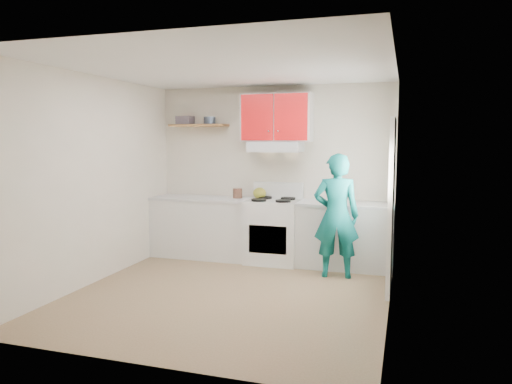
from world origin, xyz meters
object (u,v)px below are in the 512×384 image
(tin, at_px, (210,120))
(person, at_px, (336,216))
(stove, at_px, (274,231))
(kettle, at_px, (260,193))
(crock, at_px, (238,194))

(tin, distance_m, person, 2.50)
(stove, xyz_separation_m, kettle, (-0.25, 0.13, 0.54))
(kettle, bearing_deg, stove, -10.35)
(stove, xyz_separation_m, tin, (-1.06, 0.16, 1.63))
(crock, distance_m, person, 1.68)
(person, bearing_deg, kettle, -35.05)
(tin, distance_m, crock, 1.21)
(tin, relative_size, kettle, 0.92)
(stove, bearing_deg, kettle, 152.91)
(person, bearing_deg, crock, -28.35)
(stove, relative_size, tin, 5.07)
(tin, bearing_deg, person, -17.69)
(stove, distance_m, kettle, 0.61)
(tin, height_order, crock, tin)
(stove, xyz_separation_m, crock, (-0.59, 0.08, 0.53))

